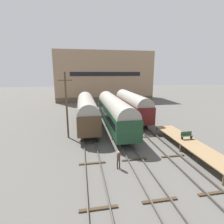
% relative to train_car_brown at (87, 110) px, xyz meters
% --- Properties ---
extents(ground_plane, '(200.00, 200.00, 0.00)m').
position_rel_train_car_brown_xyz_m(ground_plane, '(4.31, -9.21, -2.87)').
color(ground_plane, '#56544F').
extents(track_left, '(2.60, 60.00, 0.26)m').
position_rel_train_car_brown_xyz_m(track_left, '(-0.00, -9.21, -2.73)').
color(track_left, '#4C4742').
rests_on(track_left, ground).
extents(track_middle, '(2.60, 60.00, 0.26)m').
position_rel_train_car_brown_xyz_m(track_middle, '(4.31, -9.21, -2.73)').
color(track_middle, '#4C4742').
rests_on(track_middle, ground).
extents(track_right, '(2.60, 60.00, 0.26)m').
position_rel_train_car_brown_xyz_m(track_right, '(8.61, -9.21, -2.73)').
color(track_right, '#4C4742').
rests_on(track_right, ground).
extents(train_car_brown, '(3.04, 15.33, 5.08)m').
position_rel_train_car_brown_xyz_m(train_car_brown, '(0.00, 0.00, 0.00)').
color(train_car_brown, black).
rests_on(train_car_brown, ground).
extents(train_car_green, '(3.06, 18.45, 5.09)m').
position_rel_train_car_brown_xyz_m(train_car_green, '(4.31, -1.20, 0.01)').
color(train_car_green, black).
rests_on(train_car_green, ground).
extents(train_car_maroon, '(3.00, 15.32, 5.11)m').
position_rel_train_car_brown_xyz_m(train_car_maroon, '(8.61, 3.54, 0.02)').
color(train_car_maroon, black).
rests_on(train_car_maroon, ground).
extents(station_platform, '(2.58, 12.85, 1.02)m').
position_rel_train_car_brown_xyz_m(station_platform, '(11.22, -11.16, -1.93)').
color(station_platform, '#8C704C').
rests_on(station_platform, ground).
extents(bench, '(1.40, 0.40, 0.91)m').
position_rel_train_car_brown_xyz_m(bench, '(11.40, -10.17, -1.36)').
color(bench, '#2D4C33').
rests_on(bench, station_platform).
extents(person_worker, '(0.32, 0.32, 1.74)m').
position_rel_train_car_brown_xyz_m(person_worker, '(2.35, -13.52, -1.82)').
color(person_worker, '#282833').
rests_on(person_worker, ground).
extents(utility_pole, '(1.80, 0.24, 8.92)m').
position_rel_train_car_brown_xyz_m(utility_pole, '(-2.79, -4.44, 1.75)').
color(utility_pole, '#473828').
rests_on(utility_pole, ground).
extents(warehouse_building, '(30.30, 12.74, 15.31)m').
position_rel_train_car_brown_xyz_m(warehouse_building, '(6.82, 31.18, 4.79)').
color(warehouse_building, brown).
rests_on(warehouse_building, ground).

